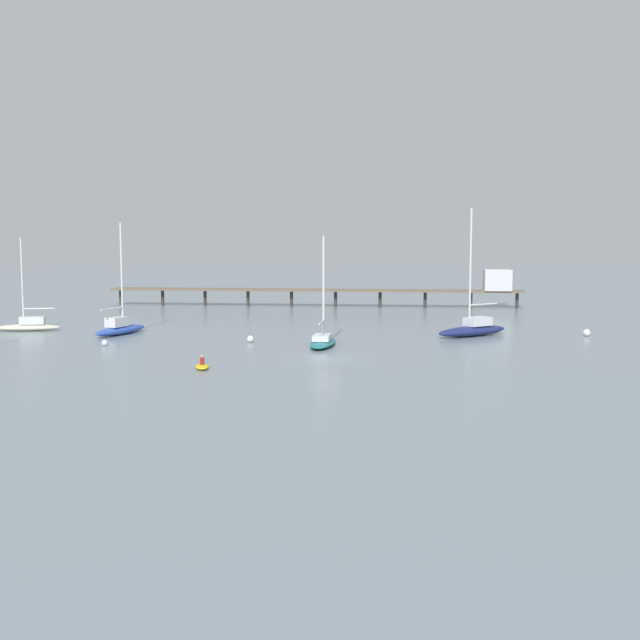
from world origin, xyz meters
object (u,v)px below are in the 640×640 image
(pier, at_px, (388,286))
(mooring_buoy_outer, at_px, (250,339))
(sailboat_blue, at_px, (120,327))
(sailboat_teal, at_px, (323,340))
(sailboat_cream, at_px, (28,324))
(mooring_buoy_far, at_px, (587,333))
(mooring_buoy_inner, at_px, (105,343))
(dinghy_yellow, at_px, (202,366))
(sailboat_navy, at_px, (473,328))

(pier, bearing_deg, mooring_buoy_outer, -114.57)
(sailboat_blue, bearing_deg, sailboat_teal, -24.45)
(sailboat_blue, distance_m, sailboat_cream, 11.92)
(mooring_buoy_outer, relative_size, mooring_buoy_far, 0.87)
(sailboat_blue, bearing_deg, mooring_buoy_far, -3.67)
(mooring_buoy_outer, xyz_separation_m, mooring_buoy_inner, (-14.29, -2.24, -0.05))
(sailboat_teal, relative_size, sailboat_cream, 1.01)
(pier, relative_size, sailboat_blue, 5.22)
(sailboat_blue, height_order, dinghy_yellow, sailboat_blue)
(sailboat_cream, bearing_deg, dinghy_yellow, -49.83)
(sailboat_teal, relative_size, sailboat_blue, 0.88)
(sailboat_cream, xyz_separation_m, mooring_buoy_outer, (26.17, -10.98, -0.40))
(sailboat_navy, bearing_deg, mooring_buoy_inner, -169.57)
(sailboat_blue, relative_size, dinghy_yellow, 4.76)
(mooring_buoy_outer, height_order, mooring_buoy_far, mooring_buoy_far)
(sailboat_teal, height_order, sailboat_navy, sailboat_navy)
(sailboat_teal, xyz_separation_m, sailboat_cream, (-33.49, 13.83, 0.15))
(sailboat_navy, bearing_deg, sailboat_blue, 176.43)
(sailboat_blue, distance_m, mooring_buoy_inner, 9.51)
(dinghy_yellow, height_order, mooring_buoy_inner, dinghy_yellow)
(pier, height_order, mooring_buoy_inner, pier)
(pier, xyz_separation_m, sailboat_cream, (-45.08, -30.37, -2.49))
(sailboat_cream, xyz_separation_m, mooring_buoy_inner, (11.89, -13.22, -0.45))
(mooring_buoy_inner, xyz_separation_m, mooring_buoy_far, (50.55, 6.20, 0.10))
(sailboat_blue, distance_m, dinghy_yellow, 26.56)
(sailboat_blue, distance_m, mooring_buoy_far, 51.23)
(sailboat_cream, height_order, dinghy_yellow, sailboat_cream)
(mooring_buoy_inner, bearing_deg, dinghy_yellow, -51.57)
(pier, bearing_deg, dinghy_yellow, -110.71)
(sailboat_navy, relative_size, mooring_buoy_far, 17.29)
(pier, bearing_deg, sailboat_blue, -134.71)
(sailboat_blue, height_order, mooring_buoy_outer, sailboat_blue)
(sailboat_cream, height_order, mooring_buoy_inner, sailboat_cream)
(sailboat_cream, bearing_deg, mooring_buoy_outer, -22.76)
(sailboat_teal, relative_size, mooring_buoy_inner, 18.03)
(pier, distance_m, mooring_buoy_far, 41.32)
(sailboat_navy, height_order, dinghy_yellow, sailboat_navy)
(sailboat_navy, xyz_separation_m, mooring_buoy_inner, (-38.30, -7.05, -0.56))
(mooring_buoy_outer, bearing_deg, sailboat_cream, 157.24)
(dinghy_yellow, bearing_deg, pier, 69.29)
(sailboat_navy, bearing_deg, dinghy_yellow, -141.70)
(pier, distance_m, sailboat_teal, 45.77)
(sailboat_teal, distance_m, sailboat_navy, 18.37)
(sailboat_navy, relative_size, mooring_buoy_outer, 19.77)
(pier, xyz_separation_m, sailboat_blue, (-33.77, -34.12, -2.41))
(sailboat_cream, height_order, mooring_buoy_far, sailboat_cream)
(sailboat_blue, relative_size, mooring_buoy_outer, 17.54)
(mooring_buoy_outer, bearing_deg, sailboat_teal, -21.24)
(dinghy_yellow, relative_size, mooring_buoy_outer, 3.69)
(sailboat_navy, xyz_separation_m, dinghy_yellow, (-26.99, -21.32, -0.64))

